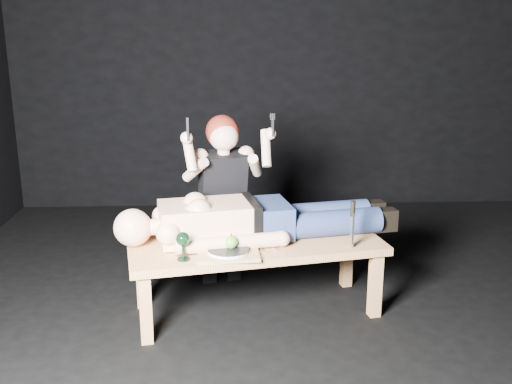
% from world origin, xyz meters
% --- Properties ---
extents(ground, '(5.00, 5.00, 0.00)m').
position_xyz_m(ground, '(0.00, 0.00, 0.00)').
color(ground, black).
rests_on(ground, ground).
extents(back_wall, '(5.00, 0.00, 5.00)m').
position_xyz_m(back_wall, '(0.00, 2.50, 1.50)').
color(back_wall, black).
rests_on(back_wall, ground).
extents(table, '(1.59, 0.85, 0.45)m').
position_xyz_m(table, '(-0.32, 0.20, 0.23)').
color(table, tan).
rests_on(table, ground).
extents(lying_man, '(1.70, 0.80, 0.28)m').
position_xyz_m(lying_man, '(-0.29, 0.31, 0.59)').
color(lying_man, beige).
rests_on(lying_man, table).
extents(kneeling_woman, '(0.79, 0.85, 1.20)m').
position_xyz_m(kneeling_woman, '(-0.54, 0.66, 0.60)').
color(kneeling_woman, black).
rests_on(kneeling_woman, ground).
extents(serving_tray, '(0.36, 0.27, 0.02)m').
position_xyz_m(serving_tray, '(-0.49, -0.01, 0.46)').
color(serving_tray, tan).
rests_on(serving_tray, table).
extents(plate, '(0.24, 0.24, 0.02)m').
position_xyz_m(plate, '(-0.49, -0.01, 0.48)').
color(plate, white).
rests_on(plate, serving_tray).
extents(apple, '(0.07, 0.07, 0.07)m').
position_xyz_m(apple, '(-0.47, 0.00, 0.53)').
color(apple, '#41941F').
rests_on(apple, plate).
extents(goblet, '(0.09, 0.09, 0.16)m').
position_xyz_m(goblet, '(-0.73, -0.06, 0.53)').
color(goblet, black).
rests_on(goblet, table).
extents(fork_flat, '(0.04, 0.16, 0.01)m').
position_xyz_m(fork_flat, '(-0.64, -0.04, 0.45)').
color(fork_flat, '#B2B2B7').
rests_on(fork_flat, table).
extents(knife_flat, '(0.08, 0.15, 0.01)m').
position_xyz_m(knife_flat, '(-0.19, 0.05, 0.45)').
color(knife_flat, '#B2B2B7').
rests_on(knife_flat, table).
extents(spoon_flat, '(0.10, 0.14, 0.01)m').
position_xyz_m(spoon_flat, '(-0.30, 0.08, 0.45)').
color(spoon_flat, '#B2B2B7').
rests_on(spoon_flat, table).
extents(carving_knife, '(0.04, 0.05, 0.28)m').
position_xyz_m(carving_knife, '(0.24, 0.09, 0.59)').
color(carving_knife, '#B2B2B7').
rests_on(carving_knife, table).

